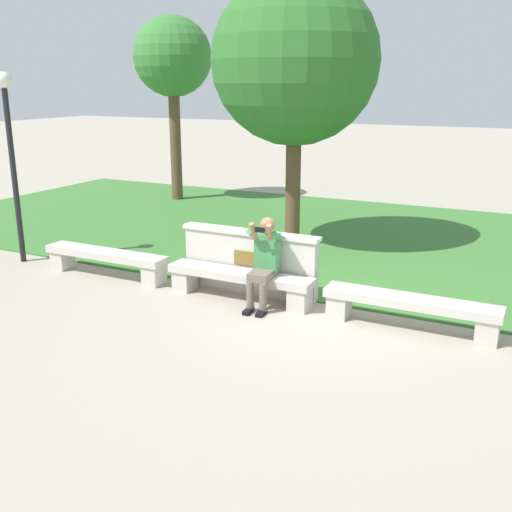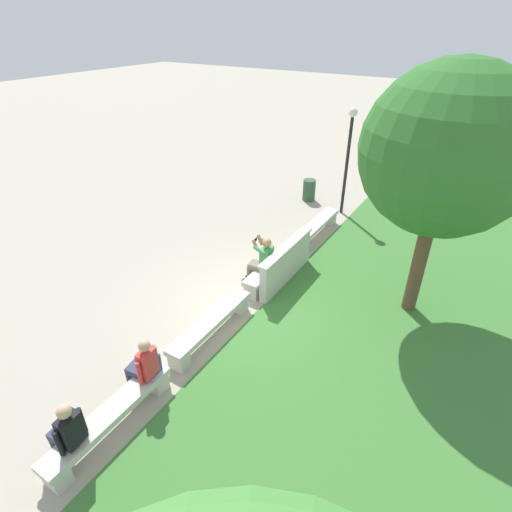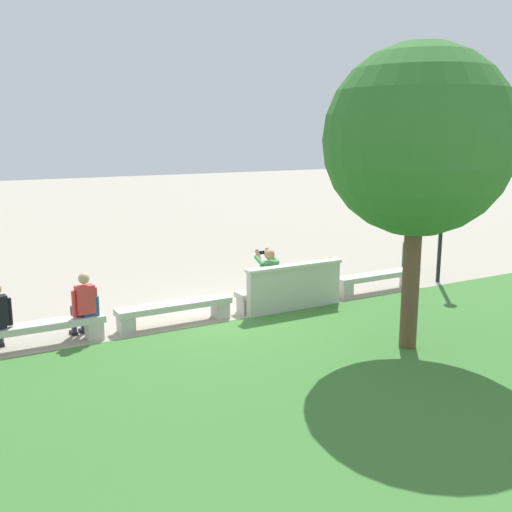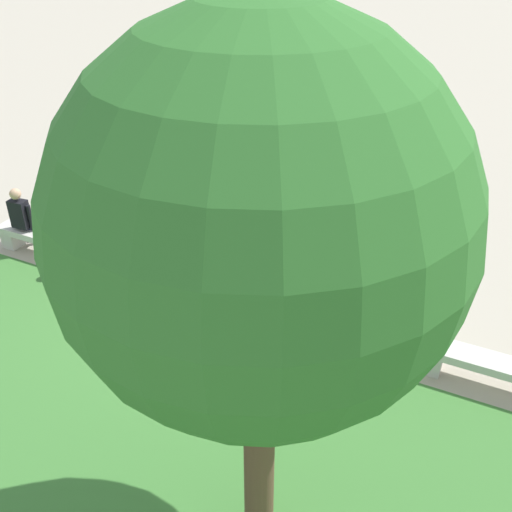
# 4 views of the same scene
# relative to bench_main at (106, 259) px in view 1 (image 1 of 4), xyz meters

# --- Properties ---
(ground_plane) EXTENTS (80.00, 80.00, 0.00)m
(ground_plane) POSITION_rel_bench_main_xyz_m (3.87, 0.00, -0.31)
(ground_plane) COLOR #A89E8C
(grass_strip) EXTENTS (22.07, 8.00, 0.03)m
(grass_strip) POSITION_rel_bench_main_xyz_m (3.87, 4.38, -0.29)
(grass_strip) COLOR #3D7533
(grass_strip) RESTS_ON ground
(bench_main) EXTENTS (2.34, 0.40, 0.45)m
(bench_main) POSITION_rel_bench_main_xyz_m (0.00, 0.00, 0.00)
(bench_main) COLOR beige
(bench_main) RESTS_ON ground
(bench_near) EXTENTS (2.34, 0.40, 0.45)m
(bench_near) POSITION_rel_bench_main_xyz_m (2.58, 0.00, 0.00)
(bench_near) COLOR beige
(bench_near) RESTS_ON ground
(bench_mid) EXTENTS (2.34, 0.40, 0.45)m
(bench_mid) POSITION_rel_bench_main_xyz_m (5.15, 0.00, 0.00)
(bench_mid) COLOR beige
(bench_mid) RESTS_ON ground
(backrest_wall_with_plaque) EXTENTS (2.28, 0.24, 1.01)m
(backrest_wall_with_plaque) POSITION_rel_bench_main_xyz_m (2.58, 0.34, 0.21)
(backrest_wall_with_plaque) COLOR beige
(backrest_wall_with_plaque) RESTS_ON ground
(person_photographer) EXTENTS (0.49, 0.74, 1.32)m
(person_photographer) POSITION_rel_bench_main_xyz_m (3.03, -0.08, 0.43)
(person_photographer) COLOR black
(person_photographer) RESTS_ON ground
(tree_left_background) EXTENTS (3.16, 3.16, 5.17)m
(tree_left_background) POSITION_rel_bench_main_xyz_m (2.08, 3.22, 3.27)
(tree_left_background) COLOR brown
(tree_left_background) RESTS_ON ground
(tree_right_background) EXTENTS (2.10, 2.10, 4.91)m
(tree_right_background) POSITION_rel_bench_main_xyz_m (-2.78, 6.38, 3.48)
(tree_right_background) COLOR brown
(tree_right_background) RESTS_ON ground
(lamp_post) EXTENTS (0.28, 0.28, 3.38)m
(lamp_post) POSITION_rel_bench_main_xyz_m (-1.98, 0.01, 1.94)
(lamp_post) COLOR black
(lamp_post) RESTS_ON ground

